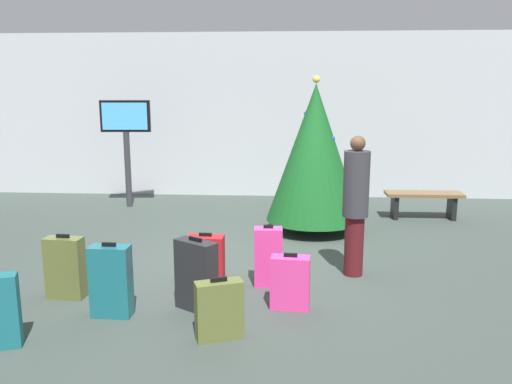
% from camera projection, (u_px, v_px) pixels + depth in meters
% --- Properties ---
extents(ground_plane, '(16.00, 16.00, 0.00)m').
position_uv_depth(ground_plane, '(240.00, 264.00, 6.96)').
color(ground_plane, '#38423D').
extents(back_wall, '(16.00, 0.20, 3.47)m').
position_uv_depth(back_wall, '(260.00, 116.00, 11.15)').
color(back_wall, '#B7BCC1').
rests_on(back_wall, ground_plane).
extents(holiday_tree, '(1.55, 1.55, 2.52)m').
position_uv_depth(holiday_tree, '(315.00, 153.00, 8.38)').
color(holiday_tree, '#4C3319').
rests_on(holiday_tree, ground_plane).
extents(flight_info_kiosk, '(0.97, 0.16, 2.09)m').
position_uv_depth(flight_info_kiosk, '(126.00, 132.00, 10.09)').
color(flight_info_kiosk, '#333338').
rests_on(flight_info_kiosk, ground_plane).
extents(waiting_bench, '(1.35, 0.44, 0.48)m').
position_uv_depth(waiting_bench, '(424.00, 199.00, 9.35)').
color(waiting_bench, brown).
rests_on(waiting_bench, ground_plane).
extents(traveller_0, '(0.41, 0.41, 1.76)m').
position_uv_depth(traveller_0, '(356.00, 203.00, 6.40)').
color(traveller_0, '#4C1419').
rests_on(traveller_0, ground_plane).
extents(suitcase_0, '(0.34, 0.23, 0.75)m').
position_uv_depth(suitcase_0, '(268.00, 257.00, 6.16)').
color(suitcase_0, '#E5388C').
rests_on(suitcase_0, ground_plane).
extents(suitcase_1, '(0.49, 0.41, 0.80)m').
position_uv_depth(suitcase_1, '(196.00, 276.00, 5.47)').
color(suitcase_1, '#232326').
rests_on(suitcase_1, ground_plane).
extents(suitcase_2, '(0.43, 0.24, 0.61)m').
position_uv_depth(suitcase_2, '(290.00, 282.00, 5.53)').
color(suitcase_2, '#E5388C').
rests_on(suitcase_2, ground_plane).
extents(suitcase_3, '(0.43, 0.22, 0.74)m').
position_uv_depth(suitcase_3, '(65.00, 268.00, 5.80)').
color(suitcase_3, '#59602D').
rests_on(suitcase_3, ground_plane).
extents(suitcase_4, '(0.41, 0.21, 0.79)m').
position_uv_depth(suitcase_4, '(111.00, 281.00, 5.33)').
color(suitcase_4, '#19606B').
rests_on(suitcase_4, ground_plane).
extents(suitcase_5, '(0.45, 0.24, 0.61)m').
position_uv_depth(suitcase_5, '(206.00, 258.00, 6.33)').
color(suitcase_5, '#B2191E').
rests_on(suitcase_5, ground_plane).
extents(suitcase_6, '(0.48, 0.32, 0.60)m').
position_uv_depth(suitcase_6, '(219.00, 310.00, 4.86)').
color(suitcase_6, '#59602D').
rests_on(suitcase_6, ground_plane).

